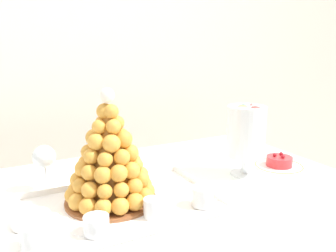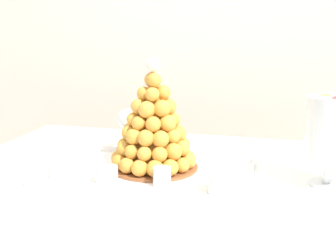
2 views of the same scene
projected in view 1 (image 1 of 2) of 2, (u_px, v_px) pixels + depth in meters
The scene contains 12 objects.
backdrop_wall at pixel (63, 45), 1.87m from camera, with size 4.80×0.10×2.50m, color silver.
buffet_table at pixel (144, 225), 1.12m from camera, with size 1.47×0.94×0.80m.
serving_tray at pixel (112, 208), 1.00m from camera, with size 0.61×0.37×0.02m.
croquembouche at pixel (110, 160), 1.01m from camera, with size 0.27×0.27×0.33m.
dessert_cup_left at pixel (34, 238), 0.80m from camera, with size 0.06×0.06×0.06m.
dessert_cup_mid_left at pixel (96, 225), 0.86m from camera, with size 0.06×0.06×0.05m.
dessert_cup_centre at pixel (153, 209), 0.94m from camera, with size 0.05×0.05×0.05m.
dessert_cup_mid_right at pixel (203, 197), 1.01m from camera, with size 0.06×0.06×0.06m.
creme_brulee_ramekin at pixel (31, 219), 0.91m from camera, with size 0.10×0.10×0.03m.
macaron_goblet at pixel (246, 132), 1.23m from camera, with size 0.13×0.13×0.26m.
fruit_tart_plate at pixel (279, 163), 1.34m from camera, with size 0.18×0.18×0.05m.
wine_glass at pixel (44, 158), 1.11m from camera, with size 0.07×0.07×0.15m.
Camera 1 is at (-0.41, -0.93, 1.27)m, focal length 37.82 mm.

